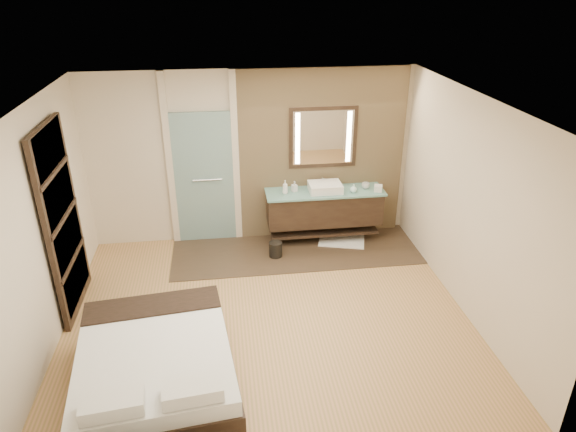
{
  "coord_description": "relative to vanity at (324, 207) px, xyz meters",
  "views": [
    {
      "loc": [
        -0.47,
        -5.32,
        3.94
      ],
      "look_at": [
        0.34,
        0.6,
        1.1
      ],
      "focal_mm": 32.0,
      "sensor_mm": 36.0,
      "label": 1
    }
  ],
  "objects": [
    {
      "name": "floor",
      "position": [
        -1.1,
        -1.92,
        -0.58
      ],
      "size": [
        5.0,
        5.0,
        0.0
      ],
      "primitive_type": "plane",
      "color": "#9F7B42",
      "rests_on": "ground"
    },
    {
      "name": "tile_strip",
      "position": [
        -0.5,
        -0.32,
        -0.57
      ],
      "size": [
        3.8,
        1.3,
        0.01
      ],
      "primitive_type": "cube",
      "color": "#3C2E20",
      "rests_on": "floor"
    },
    {
      "name": "stone_wall",
      "position": [
        0.0,
        0.29,
        0.77
      ],
      "size": [
        2.6,
        0.08,
        2.7
      ],
      "primitive_type": "cube",
      "color": "tan",
      "rests_on": "floor"
    },
    {
      "name": "vanity",
      "position": [
        0.0,
        0.0,
        0.0
      ],
      "size": [
        1.85,
        0.55,
        0.88
      ],
      "color": "black",
      "rests_on": "stone_wall"
    },
    {
      "name": "mirror_unit",
      "position": [
        0.0,
        0.24,
        1.07
      ],
      "size": [
        1.06,
        0.04,
        0.96
      ],
      "color": "black",
      "rests_on": "stone_wall"
    },
    {
      "name": "frosted_door",
      "position": [
        -1.85,
        0.28,
        0.56
      ],
      "size": [
        1.1,
        0.12,
        2.7
      ],
      "color": "#B8E9E9",
      "rests_on": "floor"
    },
    {
      "name": "shoji_partition",
      "position": [
        -3.53,
        -1.32,
        0.63
      ],
      "size": [
        0.06,
        1.2,
        2.4
      ],
      "color": "black",
      "rests_on": "floor"
    },
    {
      "name": "bed",
      "position": [
        -2.34,
        -3.08,
        -0.28
      ],
      "size": [
        1.72,
        2.05,
        0.73
      ],
      "rotation": [
        0.0,
        0.0,
        0.11
      ],
      "color": "black",
      "rests_on": "floor"
    },
    {
      "name": "bath_mat",
      "position": [
        0.29,
        -0.09,
        -0.56
      ],
      "size": [
        0.83,
        0.68,
        0.02
      ],
      "primitive_type": "cube",
      "rotation": [
        0.0,
        0.0,
        -0.28
      ],
      "color": "white",
      "rests_on": "floor"
    },
    {
      "name": "waste_bin",
      "position": [
        -0.83,
        -0.45,
        -0.46
      ],
      "size": [
        0.22,
        0.22,
        0.25
      ],
      "primitive_type": "cylinder",
      "rotation": [
        0.0,
        0.0,
        0.12
      ],
      "color": "black",
      "rests_on": "floor"
    },
    {
      "name": "tissue_box",
      "position": [
        0.82,
        -0.14,
        0.33
      ],
      "size": [
        0.15,
        0.15,
        0.1
      ],
      "primitive_type": "cube",
      "rotation": [
        0.0,
        0.0,
        -0.31
      ],
      "color": "silver",
      "rests_on": "vanity"
    },
    {
      "name": "soap_bottle_a",
      "position": [
        -0.63,
        -0.03,
        0.39
      ],
      "size": [
        0.09,
        0.09,
        0.21
      ],
      "primitive_type": "imported",
      "rotation": [
        0.0,
        0.0,
        -0.14
      ],
      "color": "white",
      "rests_on": "vanity"
    },
    {
      "name": "soap_bottle_b",
      "position": [
        -0.47,
        0.03,
        0.37
      ],
      "size": [
        0.1,
        0.1,
        0.17
      ],
      "primitive_type": "imported",
      "rotation": [
        0.0,
        0.0,
        0.39
      ],
      "color": "#B2B2B2",
      "rests_on": "vanity"
    },
    {
      "name": "soap_bottle_c",
      "position": [
        0.43,
        -0.12,
        0.35
      ],
      "size": [
        0.13,
        0.13,
        0.13
      ],
      "primitive_type": "imported",
      "rotation": [
        0.0,
        0.0,
        0.25
      ],
      "color": "#BFF0E8",
      "rests_on": "vanity"
    },
    {
      "name": "cup",
      "position": [
        0.65,
        0.01,
        0.33
      ],
      "size": [
        0.15,
        0.15,
        0.09
      ],
      "primitive_type": "imported",
      "rotation": [
        0.0,
        0.0,
        -0.28
      ],
      "color": "silver",
      "rests_on": "vanity"
    }
  ]
}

